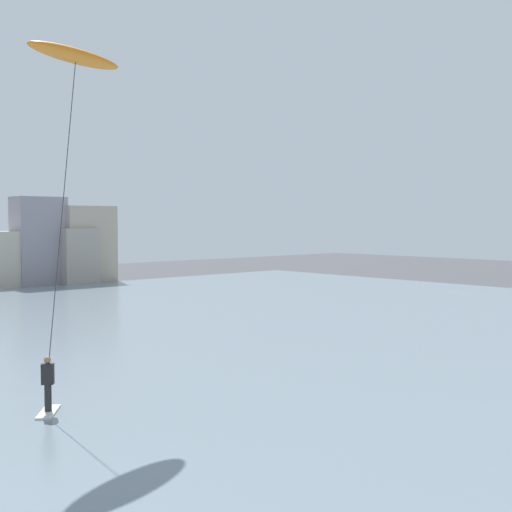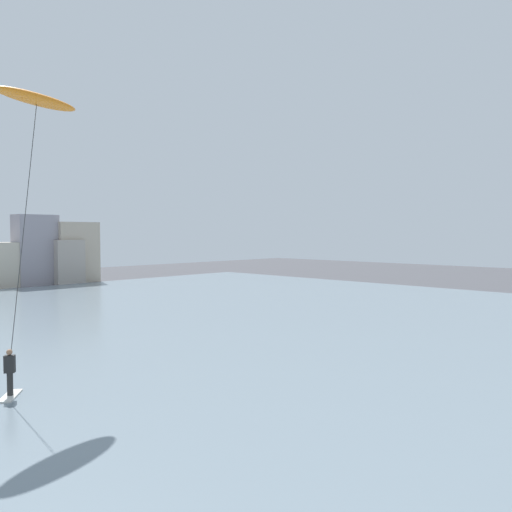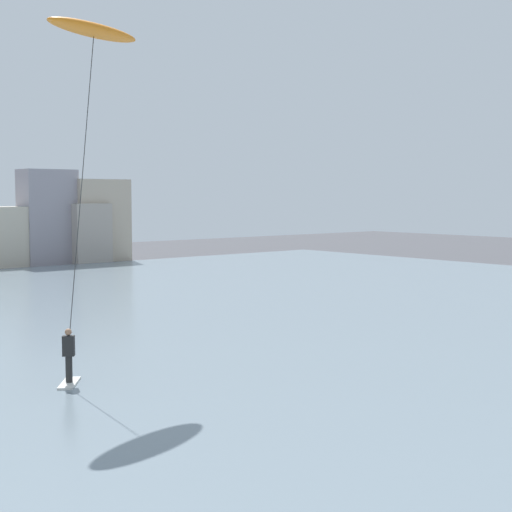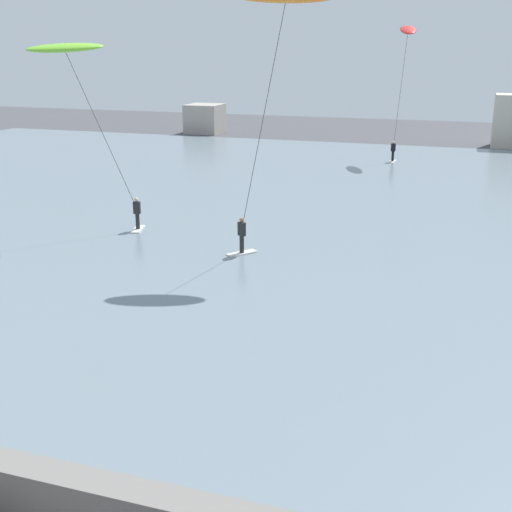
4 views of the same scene
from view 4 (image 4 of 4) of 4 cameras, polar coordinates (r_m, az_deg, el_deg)
name	(u,v)px [view 4 (image 4 of 4)]	position (r m, az deg, el deg)	size (l,w,h in m)	color
seawall_barrier	(65,496)	(13.88, -16.48, -19.63)	(60.00, 0.70, 1.06)	slate
water_bay	(336,208)	(37.21, 7.08, 4.19)	(84.00, 52.00, 0.10)	slate
kitesurfer_orange	(282,18)	(27.74, 2.31, 20.24)	(4.09, 2.86, 10.78)	silver
kitesurfer_lime	(71,62)	(32.65, -16.01, 16.13)	(5.18, 2.66, 9.05)	silver
kitesurfer_red	(407,40)	(54.50, 13.16, 18.08)	(2.05, 4.93, 10.52)	silver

